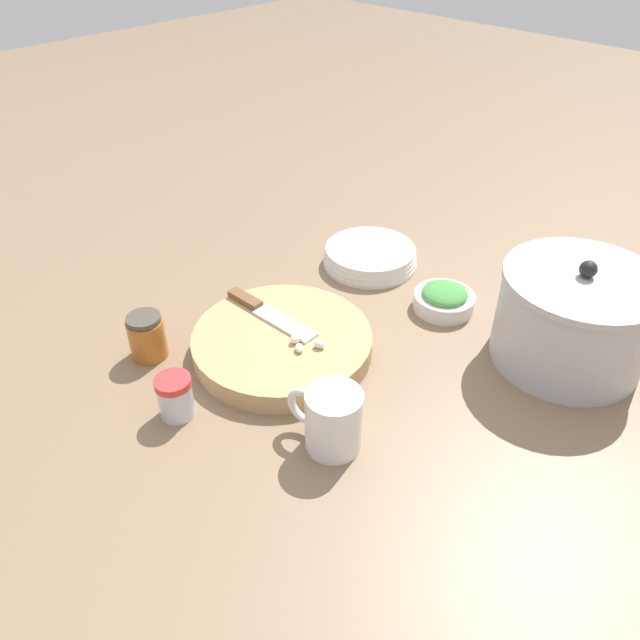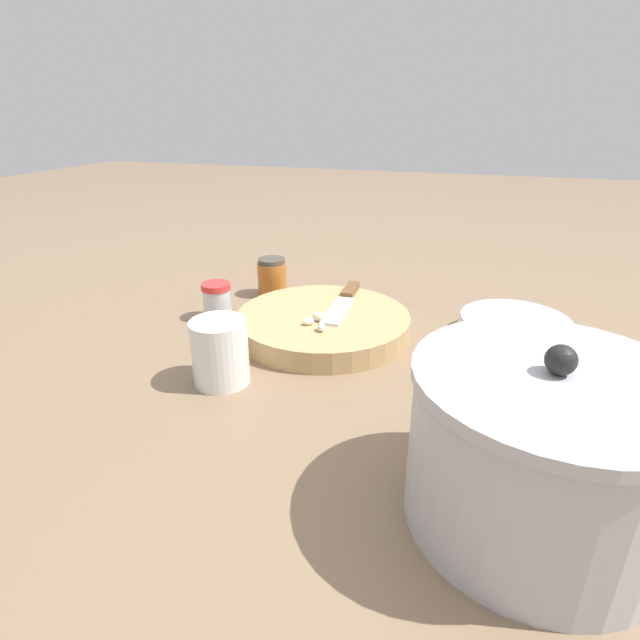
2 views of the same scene
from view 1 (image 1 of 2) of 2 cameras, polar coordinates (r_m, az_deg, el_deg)
name	(u,v)px [view 1 (image 1 of 2)]	position (r m, az deg, el deg)	size (l,w,h in m)	color
ground_plane	(327,342)	(1.13, 0.68, -2.07)	(5.00, 5.00, 0.00)	#7F664C
cutting_board	(282,343)	(1.10, -3.47, -2.13)	(0.32, 0.32, 0.04)	tan
chef_knife	(265,311)	(1.13, -5.05, 0.80)	(0.04, 0.21, 0.01)	brown
garlic_cloves	(303,342)	(1.05, -1.57, -2.04)	(0.05, 0.06, 0.02)	#E9EAC8
herb_bowl	(444,299)	(1.22, 11.27, 1.91)	(0.12, 0.12, 0.05)	silver
spice_jar	(175,397)	(0.99, -13.10, -6.84)	(0.06, 0.06, 0.07)	silver
coffee_mug	(332,419)	(0.91, 1.08, -9.07)	(0.08, 0.12, 0.10)	silver
plate_stack	(370,256)	(1.34, 4.59, 5.84)	(0.20, 0.20, 0.04)	silver
honey_jar	(147,336)	(1.11, -15.53, -1.45)	(0.06, 0.06, 0.08)	#B26023
stock_pot	(573,318)	(1.13, 22.16, 0.14)	(0.26, 0.26, 0.19)	#B2B2B7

